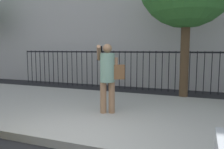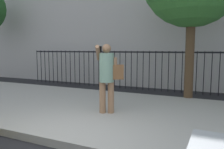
% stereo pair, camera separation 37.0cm
% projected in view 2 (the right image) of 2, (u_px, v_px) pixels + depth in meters
% --- Properties ---
extents(ground_plane, '(60.00, 60.00, 0.00)m').
position_uv_depth(ground_plane, '(60.00, 149.00, 3.74)').
color(ground_plane, black).
extents(sidewalk, '(28.00, 4.40, 0.15)m').
position_uv_depth(sidewalk, '(114.00, 112.00, 5.72)').
color(sidewalk, '#9E9B93').
rests_on(sidewalk, ground).
extents(iron_fence, '(12.03, 0.04, 1.60)m').
position_uv_depth(iron_fence, '(152.00, 65.00, 8.95)').
color(iron_fence, black).
rests_on(iron_fence, ground).
extents(pedestrian_on_phone, '(0.72, 0.55, 1.64)m').
position_uv_depth(pedestrian_on_phone, '(108.00, 73.00, 5.27)').
color(pedestrian_on_phone, '#936B4C').
rests_on(pedestrian_on_phone, sidewalk).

